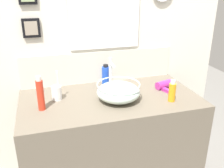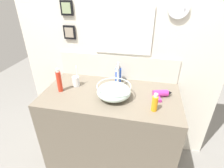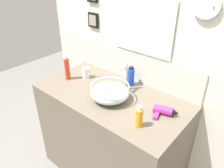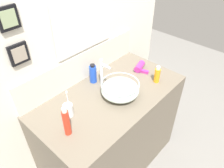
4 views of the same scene
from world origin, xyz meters
TOP-DOWN VIEW (x-y plane):
  - vanity_counter at (0.00, 0.00)m, footprint 1.23×0.65m
  - back_panel at (0.00, 0.35)m, footprint 2.04×0.09m
  - glass_bowl_sink at (0.04, -0.06)m, footprint 0.29×0.29m
  - faucet at (0.04, 0.13)m, footprint 0.02×0.11m
  - hair_drier at (0.45, 0.05)m, footprint 0.18×0.16m
  - toothbrush_cup at (-0.36, 0.07)m, footprint 0.07×0.07m
  - lotion_bottle at (0.38, -0.17)m, footprint 0.05×0.05m
  - spray_bottle at (-0.46, -0.05)m, footprint 0.04×0.04m
  - shampoo_bottle at (0.03, 0.22)m, footprint 0.06×0.06m

SIDE VIEW (x-z plane):
  - vanity_counter at x=0.00m, z-range 0.00..0.89m
  - hair_drier at x=0.45m, z-range 0.89..0.95m
  - toothbrush_cup at x=-0.36m, z-range 0.84..1.05m
  - glass_bowl_sink at x=0.04m, z-range 0.90..1.02m
  - lotion_bottle at x=0.38m, z-range 0.89..1.04m
  - shampoo_bottle at x=0.03m, z-range 0.89..1.06m
  - spray_bottle at x=-0.46m, z-range 0.89..1.11m
  - faucet at x=0.04m, z-range 0.91..1.16m
  - back_panel at x=0.00m, z-range 0.00..2.34m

